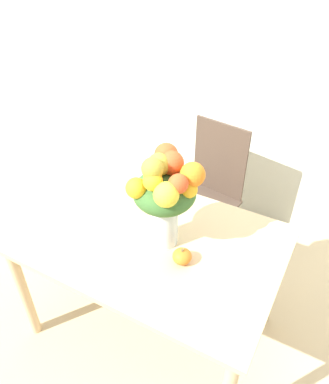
# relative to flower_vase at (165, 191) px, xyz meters

# --- Properties ---
(ground_plane) EXTENTS (12.00, 12.00, 0.00)m
(ground_plane) POSITION_rel_flower_vase_xyz_m (-0.09, -0.01, -1.07)
(ground_plane) COLOR tan
(wall_back) EXTENTS (8.00, 0.06, 2.70)m
(wall_back) POSITION_rel_flower_vase_xyz_m (-0.09, 1.37, 0.28)
(wall_back) COLOR silver
(wall_back) RESTS_ON ground_plane
(dining_table) EXTENTS (1.34, 0.88, 0.76)m
(dining_table) POSITION_rel_flower_vase_xyz_m (-0.09, -0.01, -0.41)
(dining_table) COLOR #D1B284
(dining_table) RESTS_ON ground_plane
(flower_vase) EXTENTS (0.32, 0.34, 0.51)m
(flower_vase) POSITION_rel_flower_vase_xyz_m (0.00, 0.00, 0.00)
(flower_vase) COLOR silver
(flower_vase) RESTS_ON dining_table
(pumpkin) EXTENTS (0.09, 0.09, 0.08)m
(pumpkin) POSITION_rel_flower_vase_xyz_m (0.14, -0.08, -0.28)
(pumpkin) COLOR orange
(pumpkin) RESTS_ON dining_table
(dining_chair_near_window) EXTENTS (0.48, 0.48, 0.99)m
(dining_chair_near_window) POSITION_rel_flower_vase_xyz_m (-0.09, 0.80, -0.57)
(dining_chair_near_window) COLOR #47382D
(dining_chair_near_window) RESTS_ON ground_plane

